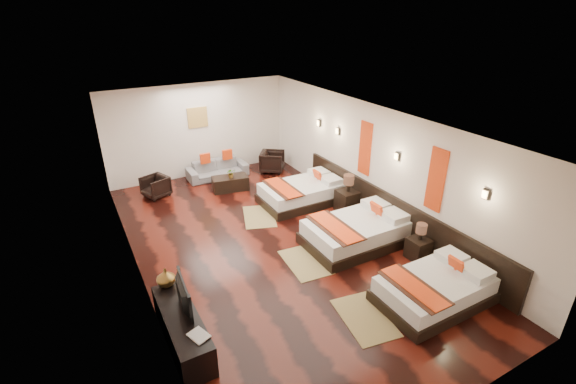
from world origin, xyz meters
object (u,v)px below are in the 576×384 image
bed_mid (357,231)px  tv (179,295)px  coffee_table (230,183)px  bed_far (302,192)px  nightstand_b (348,198)px  nightstand_a (419,246)px  armchair_right (272,162)px  book (192,340)px  table_plant (231,173)px  bed_near (435,289)px  armchair_left (156,187)px  sofa (217,169)px  tv_console (183,329)px  figurine (166,277)px

bed_mid → tv: tv is taller
bed_mid → coffee_table: 4.28m
bed_far → coffee_table: 2.18m
nightstand_b → tv: size_ratio=1.16×
nightstand_a → armchair_right: nightstand_a is taller
book → table_plant: table_plant is taller
coffee_table → nightstand_b: bearing=-51.5°
bed_near → armchair_left: size_ratio=3.16×
sofa → table_plant: 1.15m
book → armchair_right: size_ratio=0.42×
armchair_left → table_plant: size_ratio=2.36×
book → armchair_left: size_ratio=0.48×
book → sofa: size_ratio=0.17×
bed_mid → tv: (-4.15, -0.85, 0.50)m
armchair_right → coffee_table: armchair_right is taller
bed_far → tv_console: (-4.20, -3.37, -0.01)m
armchair_right → table_plant: (-1.67, -0.73, 0.21)m
bed_mid → bed_far: 2.36m
bed_near → nightstand_a: 1.36m
nightstand_a → sofa: bearing=109.0°
bed_near → nightstand_a: bearing=56.5°
tv → sofa: tv is taller
tv → book: bearing=-179.6°
tv_console → bed_far: bearing=38.7°
nightstand_b → tv: (-4.89, -2.21, 0.45)m
nightstand_a → armchair_right: size_ratio=1.12×
coffee_table → nightstand_a: bearing=-67.4°
bed_far → nightstand_b: bearing=-53.2°
coffee_table → figurine: bearing=-123.6°
bed_far → nightstand_a: bearing=-77.8°
tv → book: 0.79m
nightstand_b → table_plant: nightstand_b is taller
sofa → nightstand_a: bearing=-70.5°
coffee_table → bed_far: bearing=-50.5°
nightstand_b → bed_far: bearing=126.8°
coffee_table → bed_mid: bearing=-71.1°
bed_near → tv: size_ratio=2.35×
armchair_right → armchair_left: bearing=127.5°
bed_near → armchair_left: 7.64m
book → table_plant: bearing=63.2°
bed_near → tv: bearing=161.7°
figurine → armchair_left: figurine is taller
bed_mid → bed_far: bearing=90.0°
bed_mid → book: size_ratio=7.45×
nightstand_b → armchair_left: (-4.09, 3.28, -0.06)m
armchair_left → coffee_table: (1.96, -0.60, -0.09)m
book → armchair_left: (0.85, 6.25, -0.27)m
nightstand_a → armchair_right: (-0.44, 5.80, 0.05)m
bed_near → armchair_right: 6.94m
bed_mid → table_plant: bed_mid is taller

